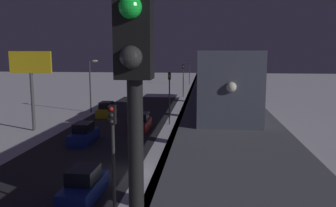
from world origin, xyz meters
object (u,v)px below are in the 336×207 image
object	(u,v)px
traffic_light_mid	(169,90)
traffic_light_distant	(190,69)
traffic_light_far	(183,76)
sedan_red	(141,123)
subway_train	(217,68)
traffic_light_near	(113,151)
sedan_blue	(84,134)
sedan_yellow	(106,110)
rail_signal	(135,116)
commercial_billboard	(31,70)
sedan_blue_2	(84,186)

from	to	relation	value
traffic_light_mid	traffic_light_distant	bearing A→B (deg)	-90.00
traffic_light_far	sedan_red	bearing A→B (deg)	84.35
subway_train	sedan_red	xyz separation A→B (m)	(8.33, -5.12, -6.52)
sedan_red	traffic_light_near	world-z (taller)	traffic_light_near
sedan_blue	traffic_light_far	size ratio (longest dim) A/B	0.70
sedan_yellow	traffic_light_far	xyz separation A→B (m)	(-9.30, -21.29, 3.40)
rail_signal	sedan_yellow	xyz separation A→B (m)	(12.94, -42.98, -7.46)
traffic_light_distant	commercial_billboard	world-z (taller)	commercial_billboard
rail_signal	commercial_billboard	bearing A→B (deg)	-60.90
sedan_yellow	traffic_light_near	bearing A→B (deg)	106.89
sedan_yellow	sedan_blue_2	distance (m)	27.68
sedan_blue_2	sedan_blue	bearing A→B (deg)	109.69
sedan_yellow	sedan_blue_2	xyz separation A→B (m)	(-6.40, 26.93, -0.00)
subway_train	traffic_light_near	xyz separation A→B (m)	(5.43, 17.48, -3.12)
sedan_blue	commercial_billboard	distance (m)	10.53
sedan_red	commercial_billboard	size ratio (longest dim) A/B	0.53
sedan_red	commercial_billboard	distance (m)	13.53
sedan_blue_2	rail_signal	bearing A→B (deg)	-67.83
sedan_blue	sedan_red	bearing A→B (deg)	-127.33
sedan_blue_2	traffic_light_distant	distance (m)	74.32
rail_signal	traffic_light_distant	bearing A→B (deg)	-87.69
sedan_red	traffic_light_mid	distance (m)	5.60
rail_signal	traffic_light_near	world-z (taller)	rail_signal
rail_signal	sedan_blue	bearing A→B (deg)	-68.92
traffic_light_far	sedan_yellow	bearing A→B (deg)	66.41
sedan_red	traffic_light_far	bearing A→B (deg)	84.35
traffic_light_near	sedan_red	bearing A→B (deg)	-82.69
traffic_light_mid	traffic_light_far	distance (m)	25.97
sedan_red	traffic_light_mid	bearing A→B (deg)	49.29
subway_train	commercial_billboard	bearing A→B (deg)	-9.81
sedan_yellow	traffic_light_mid	world-z (taller)	traffic_light_mid
subway_train	sedan_blue_2	xyz separation A→B (m)	(8.33, 13.77, -6.52)
commercial_billboard	sedan_blue	bearing A→B (deg)	149.12
rail_signal	traffic_light_far	distance (m)	64.50
traffic_light_mid	commercial_billboard	distance (m)	15.94
rail_signal	sedan_red	size ratio (longest dim) A/B	0.86
traffic_light_near	commercial_billboard	distance (m)	25.88
subway_train	sedan_blue	world-z (taller)	subway_train
traffic_light_distant	sedan_blue	bearing A→B (deg)	83.03
sedan_blue	traffic_light_distant	distance (m)	61.89
traffic_light_mid	traffic_light_distant	size ratio (longest dim) A/B	1.00
subway_train	traffic_light_mid	size ratio (longest dim) A/B	5.76
rail_signal	sedan_red	xyz separation A→B (m)	(6.54, -34.94, -7.46)
sedan_yellow	traffic_light_distant	bearing A→B (deg)	-101.13
traffic_light_near	traffic_light_distant	size ratio (longest dim) A/B	1.00
sedan_blue	sedan_blue_2	xyz separation A→B (m)	(-4.60, 12.85, -0.00)
traffic_light_far	commercial_billboard	size ratio (longest dim) A/B	0.72
sedan_blue_2	traffic_light_near	xyz separation A→B (m)	(-2.90, 3.71, 3.40)
subway_train	traffic_light_mid	distance (m)	10.55
sedan_blue_2	traffic_light_distant	size ratio (longest dim) A/B	0.71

